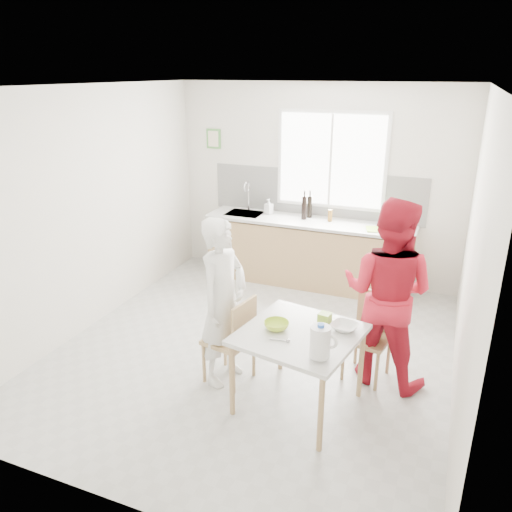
{
  "coord_description": "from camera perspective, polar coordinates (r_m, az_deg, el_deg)",
  "views": [
    {
      "loc": [
        1.77,
        -4.36,
        2.83
      ],
      "look_at": [
        -0.07,
        0.2,
        1.0
      ],
      "focal_mm": 35.0,
      "sensor_mm": 36.0,
      "label": 1
    }
  ],
  "objects": [
    {
      "name": "green_box",
      "position": [
        4.48,
        7.85,
        -7.02
      ],
      "size": [
        0.12,
        0.12,
        0.09
      ],
      "primitive_type": "cube",
      "rotation": [
        0.0,
        0.0,
        -0.19
      ],
      "color": "#88B529",
      "rests_on": "dining_table"
    },
    {
      "name": "wine_bottle_b",
      "position": [
        6.93,
        6.15,
        5.63
      ],
      "size": [
        0.07,
        0.07,
        0.3
      ],
      "primitive_type": "cylinder",
      "color": "black",
      "rests_on": "kitchen_counter"
    },
    {
      "name": "person_red",
      "position": [
        4.76,
        14.78,
        -4.13
      ],
      "size": [
        0.99,
        0.83,
        1.81
      ],
      "primitive_type": "imported",
      "rotation": [
        0.0,
        0.0,
        2.96
      ],
      "color": "red",
      "rests_on": "ground"
    },
    {
      "name": "cutting_board",
      "position": [
        6.56,
        14.03,
        2.97
      ],
      "size": [
        0.4,
        0.33,
        0.01
      ],
      "primitive_type": "cube",
      "rotation": [
        0.0,
        0.0,
        0.26
      ],
      "color": "#8BC22C",
      "rests_on": "kitchen_counter"
    },
    {
      "name": "chair_far",
      "position": [
        4.99,
        12.95,
        -8.38
      ],
      "size": [
        0.46,
        0.46,
        0.85
      ],
      "rotation": [
        0.0,
        0.0,
        -0.19
      ],
      "color": "tan",
      "rests_on": "ground"
    },
    {
      "name": "person_white",
      "position": [
        4.65,
        -3.76,
        -5.29
      ],
      "size": [
        0.49,
        0.65,
        1.62
      ],
      "primitive_type": "imported",
      "rotation": [
        0.0,
        0.0,
        1.39
      ],
      "color": "white",
      "rests_on": "ground"
    },
    {
      "name": "wine_bottle_a",
      "position": [
        6.82,
        5.52,
        5.51
      ],
      "size": [
        0.07,
        0.07,
        0.32
      ],
      "primitive_type": "cylinder",
      "color": "black",
      "rests_on": "kitchen_counter"
    },
    {
      "name": "bowl_white",
      "position": [
        4.39,
        10.05,
        -7.98
      ],
      "size": [
        0.26,
        0.26,
        0.06
      ],
      "primitive_type": "imported",
      "rotation": [
        0.0,
        0.0,
        -0.19
      ],
      "color": "white",
      "rests_on": "dining_table"
    },
    {
      "name": "bowl_green",
      "position": [
        4.34,
        2.35,
        -7.92
      ],
      "size": [
        0.25,
        0.25,
        0.07
      ],
      "primitive_type": "imported",
      "rotation": [
        0.0,
        0.0,
        -0.19
      ],
      "color": "#AFD531",
      "rests_on": "dining_table"
    },
    {
      "name": "window",
      "position": [
        6.86,
        8.58,
        10.76
      ],
      "size": [
        1.5,
        0.06,
        1.3
      ],
      "color": "white",
      "rests_on": "room_shell"
    },
    {
      "name": "jar_amber",
      "position": [
        6.79,
        8.46,
        4.6
      ],
      "size": [
        0.06,
        0.06,
        0.16
      ],
      "primitive_type": "cylinder",
      "color": "#8D5D1E",
      "rests_on": "kitchen_counter"
    },
    {
      "name": "backsplash",
      "position": [
        7.01,
        6.81,
        7.09
      ],
      "size": [
        3.0,
        0.02,
        0.65
      ],
      "primitive_type": "cube",
      "color": "white",
      "rests_on": "room_shell"
    },
    {
      "name": "kitchen_counter",
      "position": [
        6.98,
        5.86,
        0.14
      ],
      "size": [
        2.84,
        0.64,
        1.37
      ],
      "color": "tan",
      "rests_on": "ground"
    },
    {
      "name": "chair_left",
      "position": [
        4.75,
        -2.5,
        -9.23
      ],
      "size": [
        0.47,
        0.47,
        0.87
      ],
      "rotation": [
        0.0,
        0.0,
        -1.76
      ],
      "color": "tan",
      "rests_on": "ground"
    },
    {
      "name": "soap_bottle",
      "position": [
        7.08,
        1.47,
        5.69
      ],
      "size": [
        0.12,
        0.12,
        0.21
      ],
      "primitive_type": "imported",
      "rotation": [
        0.0,
        0.0,
        -0.32
      ],
      "color": "#999999",
      "rests_on": "kitchen_counter"
    },
    {
      "name": "ground",
      "position": [
        5.49,
        -0.13,
        -10.59
      ],
      "size": [
        4.5,
        4.5,
        0.0
      ],
      "primitive_type": "plane",
      "color": "#B7B7B2",
      "rests_on": "ground"
    },
    {
      "name": "milk_jug",
      "position": [
        3.9,
        7.4,
        -9.67
      ],
      "size": [
        0.22,
        0.16,
        0.28
      ],
      "rotation": [
        0.0,
        0.0,
        -0.19
      ],
      "color": "white",
      "rests_on": "dining_table"
    },
    {
      "name": "spoon",
      "position": [
        4.17,
        2.59,
        -9.57
      ],
      "size": [
        0.16,
        0.04,
        0.01
      ],
      "primitive_type": "cylinder",
      "rotation": [
        0.0,
        1.57,
        0.16
      ],
      "color": "#A5A5AA",
      "rests_on": "dining_table"
    },
    {
      "name": "dining_table",
      "position": [
        4.35,
        4.97,
        -9.58
      ],
      "size": [
        1.11,
        1.11,
        0.73
      ],
      "rotation": [
        0.0,
        0.0,
        -0.19
      ],
      "color": "silver",
      "rests_on": "ground"
    },
    {
      "name": "picture_frame",
      "position": [
        7.43,
        -4.88,
        13.21
      ],
      "size": [
        0.22,
        0.03,
        0.28
      ],
      "color": "#509744",
      "rests_on": "room_shell"
    },
    {
      "name": "room_shell",
      "position": [
        4.85,
        -0.14,
        6.31
      ],
      "size": [
        4.5,
        4.5,
        4.5
      ],
      "color": "silver",
      "rests_on": "ground"
    }
  ]
}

